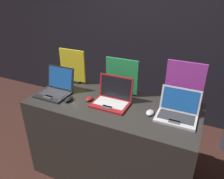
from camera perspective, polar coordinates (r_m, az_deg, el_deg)
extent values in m
cube|color=black|center=(3.31, 11.32, 15.52)|extent=(8.00, 0.05, 2.80)
cube|color=#282623|center=(2.42, 0.07, -13.11)|extent=(1.68, 0.75, 0.92)
cube|color=black|center=(2.37, -15.19, -1.35)|extent=(0.33, 0.25, 0.02)
cube|color=#2D2D30|center=(2.37, -14.93, -0.90)|extent=(0.29, 0.18, 0.00)
cube|color=#3F3F42|center=(2.31, -16.39, -1.88)|extent=(0.09, 0.06, 0.00)
cube|color=black|center=(2.42, -13.28, 2.99)|extent=(0.33, 0.07, 0.25)
cube|color=#194C99|center=(2.41, -13.38, 2.96)|extent=(0.29, 0.05, 0.22)
ellipsoid|color=black|center=(2.22, -11.18, -2.51)|extent=(0.06, 0.12, 0.04)
cube|color=black|center=(2.64, -9.94, 2.23)|extent=(0.18, 0.07, 0.02)
cube|color=gold|center=(2.57, -10.28, 6.25)|extent=(0.33, 0.02, 0.37)
cube|color=maroon|center=(2.11, -0.45, -4.01)|extent=(0.35, 0.24, 0.02)
cube|color=#B7B7B7|center=(2.11, -0.24, -3.51)|extent=(0.31, 0.17, 0.00)
cube|color=#3F3F42|center=(2.04, -1.31, -4.64)|extent=(0.10, 0.05, 0.00)
cube|color=maroon|center=(2.15, 1.07, 0.58)|extent=(0.35, 0.04, 0.24)
cube|color=black|center=(2.15, 1.00, 0.53)|extent=(0.31, 0.03, 0.21)
ellipsoid|color=maroon|center=(2.20, -5.96, -2.43)|extent=(0.06, 0.09, 0.04)
cube|color=black|center=(2.33, 2.53, -0.79)|extent=(0.19, 0.07, 0.02)
cube|color=#268C4C|center=(2.25, 2.62, 3.60)|extent=(0.35, 0.02, 0.36)
cube|color=#B7B7BC|center=(1.98, 16.28, -7.39)|extent=(0.35, 0.22, 0.02)
cube|color=#2D2D30|center=(1.99, 16.41, -6.85)|extent=(0.30, 0.16, 0.00)
cube|color=#3F3F42|center=(1.92, 15.97, -8.12)|extent=(0.10, 0.05, 0.00)
cube|color=#B7B7BC|center=(2.04, 17.40, -2.60)|extent=(0.35, 0.07, 0.22)
cube|color=#194C99|center=(2.03, 17.38, -2.65)|extent=(0.31, 0.05, 0.19)
ellipsoid|color=#B2B2B7|center=(2.01, 9.89, -5.96)|extent=(0.07, 0.10, 0.03)
cube|color=black|center=(2.21, 17.55, -3.72)|extent=(0.19, 0.07, 0.02)
cube|color=purple|center=(2.11, 18.36, 1.48)|extent=(0.35, 0.02, 0.42)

